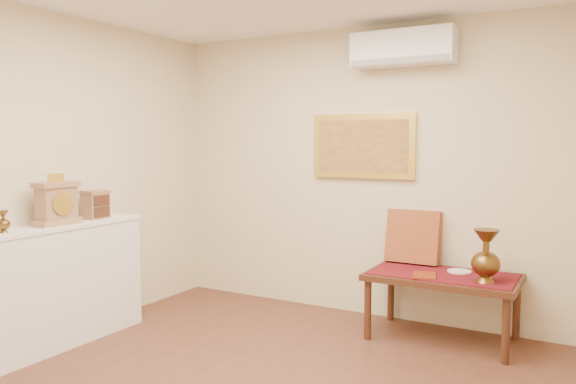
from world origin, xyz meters
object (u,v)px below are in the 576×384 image
Objects in this scene: brass_urn_tall at (486,250)px; wooden_chest at (95,204)px; low_table at (443,282)px; display_ledge at (30,292)px; mantel_clock at (57,203)px.

wooden_chest is (-3.03, -1.09, 0.30)m from brass_urn_tall.
low_table is (2.67, 1.22, -0.62)m from wooden_chest.
brass_urn_tall reaches higher than display_ledge.
low_table is (2.64, 1.63, -0.67)m from mantel_clock.
wooden_chest is at bearing 89.89° from display_ledge.
wooden_chest is at bearing 94.01° from mantel_clock.
display_ledge is 3.27m from low_table.
mantel_clock is 0.42m from wooden_chest.
mantel_clock is at bearing 83.14° from display_ledge.
brass_urn_tall is at bearing -19.49° from low_table.
display_ledge is 4.93× the size of mantel_clock.
mantel_clock is at bearing -85.99° from wooden_chest.
display_ledge is 0.71m from mantel_clock.
wooden_chest is (0.00, 0.66, 0.61)m from display_ledge.
low_table is at bearing 31.64° from mantel_clock.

